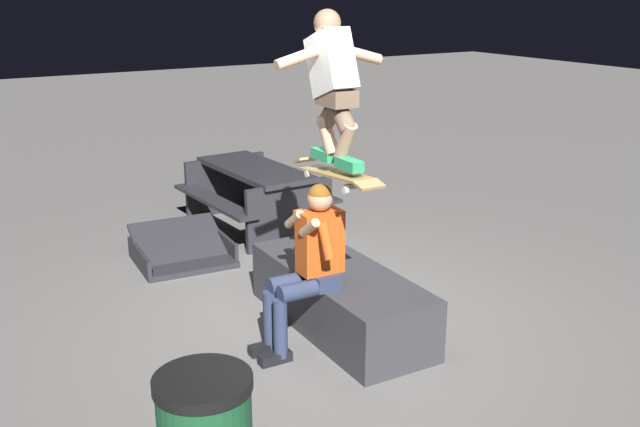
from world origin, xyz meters
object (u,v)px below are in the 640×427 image
skateboard (336,174)px  picnic_table_back (255,187)px  person_sitting_on_ledge (308,260)px  ledge_box_main (340,298)px  skater_airborne (333,81)px  kicker_ramp (183,254)px

skateboard → picnic_table_back: bearing=-15.1°
person_sitting_on_ledge → picnic_table_back: person_sitting_on_ledge is taller
ledge_box_main → skater_airborne: bearing=136.2°
skateboard → kicker_ramp: bearing=7.7°
skateboard → skater_airborne: size_ratio=0.92×
person_sitting_on_ledge → skateboard: size_ratio=1.32×
ledge_box_main → person_sitting_on_ledge: bearing=115.3°
ledge_box_main → picnic_table_back: picnic_table_back is taller
kicker_ramp → skateboard: bearing=-172.3°
skateboard → picnic_table_back: skateboard is taller
person_sitting_on_ledge → skater_airborne: bearing=-102.9°
skateboard → kicker_ramp: size_ratio=0.98×
skateboard → kicker_ramp: 2.86m
person_sitting_on_ledge → picnic_table_back: (2.99, -1.02, -0.26)m
skater_airborne → kicker_ramp: (2.43, 0.34, -2.05)m
skater_airborne → picnic_table_back: bearing=-15.3°
skater_airborne → kicker_ramp: skater_airborne is taller
skateboard → skater_airborne: 0.69m
skateboard → person_sitting_on_ledge: bearing=62.2°
skateboard → kicker_ramp: (2.49, 0.34, -1.36)m
skater_airborne → skateboard: bearing=178.4°
picnic_table_back → person_sitting_on_ledge: bearing=161.1°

